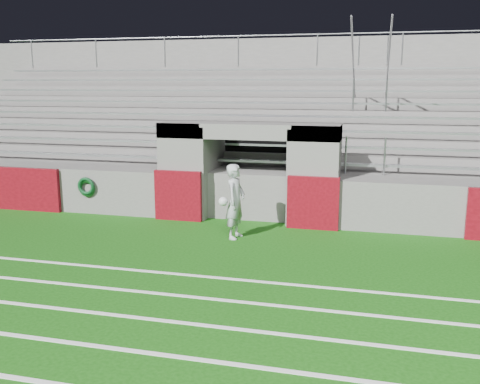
# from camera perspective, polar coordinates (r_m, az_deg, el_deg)

# --- Properties ---
(ground) EXTENTS (90.00, 90.00, 0.00)m
(ground) POSITION_cam_1_polar(r_m,az_deg,el_deg) (11.30, -3.27, -7.20)
(ground) COLOR #12490C
(ground) RESTS_ON ground
(stadium_structure) EXTENTS (26.00, 8.48, 5.42)m
(stadium_structure) POSITION_cam_1_polar(r_m,az_deg,el_deg) (18.58, 4.13, 4.90)
(stadium_structure) COLOR #5D5B58
(stadium_structure) RESTS_ON ground
(goalkeeper_with_ball) EXTENTS (0.60, 0.70, 1.78)m
(goalkeeper_with_ball) POSITION_cam_1_polar(r_m,az_deg,el_deg) (12.60, -0.51, -1.01)
(goalkeeper_with_ball) COLOR #AAB0B4
(goalkeeper_with_ball) RESTS_ON ground
(hose_coil) EXTENTS (0.51, 0.14, 0.57)m
(hose_coil) POSITION_cam_1_polar(r_m,az_deg,el_deg) (15.51, -16.06, 0.51)
(hose_coil) COLOR #0C3D13
(hose_coil) RESTS_ON ground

